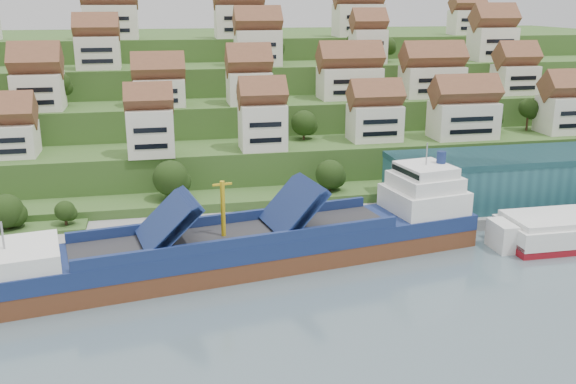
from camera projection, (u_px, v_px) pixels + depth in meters
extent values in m
plane|color=slate|center=(303.00, 263.00, 104.69)|extent=(300.00, 300.00, 0.00)
cube|color=gray|center=(388.00, 219.00, 122.29)|extent=(180.00, 14.00, 2.20)
cube|color=#2D4C1E|center=(237.00, 141.00, 184.75)|extent=(260.00, 128.00, 4.00)
cube|color=#2D4C1E|center=(234.00, 126.00, 188.43)|extent=(260.00, 118.00, 11.00)
cube|color=#2D4C1E|center=(231.00, 110.00, 194.92)|extent=(260.00, 102.00, 18.00)
cube|color=#2D4C1E|center=(227.00, 95.00, 201.41)|extent=(260.00, 86.00, 25.00)
cube|color=#2D4C1E|center=(224.00, 82.00, 208.98)|extent=(260.00, 68.00, 31.00)
cube|color=white|center=(11.00, 140.00, 128.61)|extent=(10.04, 8.57, 6.50)
cube|color=white|center=(151.00, 132.00, 128.35)|extent=(9.11, 7.03, 9.48)
cube|color=white|center=(263.00, 127.00, 134.05)|extent=(9.40, 7.62, 9.51)
cube|color=white|center=(375.00, 123.00, 142.85)|extent=(11.18, 7.73, 7.85)
cube|color=white|center=(463.00, 120.00, 145.21)|extent=(14.41, 8.26, 8.11)
cube|color=white|center=(565.00, 114.00, 150.95)|extent=(11.45, 8.31, 8.57)
cube|color=white|center=(39.00, 92.00, 140.17)|extent=(10.38, 8.98, 7.90)
cube|color=white|center=(159.00, 92.00, 145.20)|extent=(11.28, 7.90, 6.17)
cube|color=white|center=(249.00, 88.00, 148.43)|extent=(9.80, 8.56, 7.30)
cube|color=white|center=(349.00, 83.00, 156.15)|extent=(14.82, 8.36, 7.46)
cube|color=white|center=(432.00, 82.00, 158.81)|extent=(14.87, 8.18, 7.42)
cube|color=white|center=(515.00, 80.00, 163.93)|extent=(9.89, 8.04, 7.18)
cube|color=white|center=(98.00, 53.00, 155.24)|extent=(10.28, 7.30, 7.77)
cube|color=white|center=(258.00, 48.00, 162.74)|extent=(11.36, 7.79, 8.88)
cube|color=white|center=(368.00, 46.00, 168.93)|extent=(8.69, 7.14, 8.74)
cube|color=white|center=(492.00, 44.00, 176.48)|extent=(11.39, 8.47, 8.92)
cube|color=white|center=(111.00, 22.00, 170.70)|extent=(13.92, 7.51, 8.85)
cube|color=white|center=(239.00, 22.00, 176.21)|extent=(13.11, 8.15, 8.79)
cube|color=white|center=(358.00, 20.00, 184.00)|extent=(13.43, 8.73, 8.96)
cube|color=white|center=(466.00, 22.00, 193.70)|extent=(9.54, 7.05, 7.13)
ellipsoid|color=#213A13|center=(330.00, 174.00, 129.24)|extent=(5.96, 5.96, 5.96)
ellipsoid|color=#213A13|center=(171.00, 178.00, 123.02)|extent=(6.85, 6.85, 6.85)
ellipsoid|color=#213A13|center=(492.00, 117.00, 151.63)|extent=(5.10, 5.10, 5.10)
ellipsoid|color=#213A13|center=(529.00, 108.00, 152.89)|extent=(4.68, 4.68, 4.68)
ellipsoid|color=#213A13|center=(304.00, 123.00, 143.29)|extent=(5.69, 5.69, 5.69)
ellipsoid|color=#213A13|center=(424.00, 70.00, 162.51)|extent=(4.68, 4.68, 4.68)
ellipsoid|color=#213A13|center=(26.00, 89.00, 144.24)|extent=(6.09, 6.09, 6.09)
ellipsoid|color=#213A13|center=(60.00, 83.00, 144.06)|extent=(4.79, 4.79, 4.79)
ellipsoid|color=#213A13|center=(270.00, 45.00, 166.14)|extent=(7.05, 7.05, 7.05)
ellipsoid|color=#213A13|center=(355.00, 42.00, 173.22)|extent=(4.76, 4.76, 4.76)
ellipsoid|color=#213A13|center=(388.00, 45.00, 173.34)|extent=(4.42, 4.42, 4.42)
ellipsoid|color=#213A13|center=(6.00, 211.00, 111.38)|extent=(5.98, 5.98, 5.98)
ellipsoid|color=#213A13|center=(65.00, 211.00, 113.42)|extent=(3.64, 3.64, 3.64)
cube|color=#21535B|center=(537.00, 177.00, 128.57)|extent=(60.00, 15.00, 10.00)
cylinder|color=gray|center=(388.00, 202.00, 115.74)|extent=(0.16, 0.16, 8.00)
cube|color=maroon|center=(392.00, 183.00, 114.82)|extent=(1.20, 0.05, 0.80)
cube|color=brown|center=(249.00, 260.00, 103.26)|extent=(80.00, 25.43, 5.07)
cube|color=navy|center=(249.00, 241.00, 102.29)|extent=(80.02, 25.55, 2.64)
cube|color=white|center=(21.00, 255.00, 89.87)|extent=(11.96, 13.11, 2.64)
cube|color=#262628|center=(236.00, 235.00, 101.20)|extent=(51.72, 18.80, 0.30)
cube|color=navy|center=(165.00, 223.00, 96.31)|extent=(9.39, 12.32, 7.01)
cube|color=navy|center=(290.00, 207.00, 103.39)|extent=(9.01, 12.26, 7.41)
cylinder|color=gold|center=(223.00, 209.00, 99.20)|extent=(0.82, 0.82, 9.13)
cube|color=white|center=(424.00, 199.00, 112.68)|extent=(13.95, 13.46, 4.06)
cube|color=white|center=(425.00, 182.00, 111.75)|extent=(11.75, 11.91, 2.53)
cube|color=white|center=(426.00, 170.00, 111.13)|extent=(9.54, 10.37, 1.83)
cylinder|color=navy|center=(441.00, 157.00, 111.64)|extent=(1.87, 1.87, 2.23)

